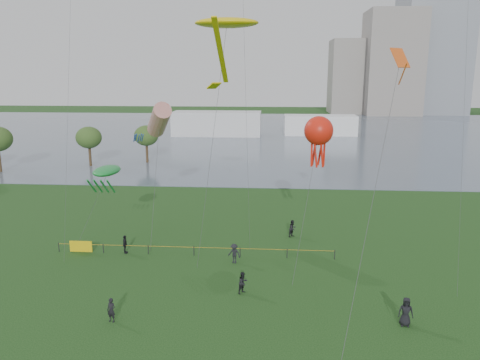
{
  "coord_description": "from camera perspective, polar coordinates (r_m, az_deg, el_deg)",
  "views": [
    {
      "loc": [
        2.33,
        -22.04,
        15.34
      ],
      "look_at": [
        0.0,
        10.0,
        8.0
      ],
      "focal_mm": 35.0,
      "sensor_mm": 36.0,
      "label": 1
    }
  ],
  "objects": [
    {
      "name": "building_mid",
      "position": [
        189.18,
        18.01,
        13.38
      ],
      "size": [
        20.0,
        20.0,
        38.0
      ],
      "primitive_type": "cube",
      "color": "gray",
      "rests_on": "ground_plane"
    },
    {
      "name": "kite_octopus",
      "position": [
        37.93,
        9.57,
        5.85
      ],
      "size": [
        3.19,
        6.41,
        12.05
      ],
      "rotation": [
        0.0,
        0.0,
        -0.41
      ],
      "color": "#3F3F42"
    },
    {
      "name": "spectator_f",
      "position": [
        31.61,
        -15.42,
        -15.04
      ],
      "size": [
        0.65,
        0.52,
        1.57
      ],
      "primitive_type": "imported",
      "rotation": [
        0.0,
        0.0,
        -0.27
      ],
      "color": "black",
      "rests_on": "ground_plane"
    },
    {
      "name": "kite_creature",
      "position": [
        41.99,
        -15.94,
        1.04
      ],
      "size": [
        4.08,
        4.4,
        7.5
      ],
      "rotation": [
        0.0,
        0.0,
        0.26
      ],
      "color": "#3F3F42"
    },
    {
      "name": "trees",
      "position": [
        81.24,
        -24.97,
        4.71
      ],
      "size": [
        31.44,
        20.24,
        8.58
      ],
      "color": "#3C2C1B",
      "rests_on": "ground_plane"
    },
    {
      "name": "kite_stingray",
      "position": [
        37.51,
        -1.67,
        18.5
      ],
      "size": [
        4.93,
        10.02,
        19.49
      ],
      "rotation": [
        0.0,
        0.0,
        0.39
      ],
      "color": "#3F3F42"
    },
    {
      "name": "kite_delta",
      "position": [
        31.28,
        18.68,
        12.28
      ],
      "size": [
        5.95,
        13.58,
        16.92
      ],
      "rotation": [
        0.0,
        0.0,
        -0.24
      ],
      "color": "#3F3F42"
    },
    {
      "name": "spectator_d",
      "position": [
        31.79,
        19.55,
        -14.89
      ],
      "size": [
        0.96,
        0.67,
        1.86
      ],
      "primitive_type": "imported",
      "rotation": [
        0.0,
        0.0,
        -0.1
      ],
      "color": "black",
      "rests_on": "ground_plane"
    },
    {
      "name": "pavilion_left",
      "position": [
        118.56,
        -2.82,
        6.89
      ],
      "size": [
        22.0,
        8.0,
        6.0
      ],
      "primitive_type": "cube",
      "color": "silver",
      "rests_on": "ground_plane"
    },
    {
      "name": "spectator_b",
      "position": [
        39.04,
        -0.71,
        -8.94
      ],
      "size": [
        1.23,
        0.96,
        1.67
      ],
      "primitive_type": "imported",
      "rotation": [
        0.0,
        0.0,
        -0.36
      ],
      "color": "black",
      "rests_on": "ground_plane"
    },
    {
      "name": "spectator_g",
      "position": [
        45.31,
        6.43,
        -5.89
      ],
      "size": [
        1.0,
        1.02,
        1.66
      ],
      "primitive_type": "imported",
      "rotation": [
        0.0,
        0.0,
        0.85
      ],
      "color": "black",
      "rests_on": "ground_plane"
    },
    {
      "name": "spectator_c",
      "position": [
        42.28,
        -13.84,
        -7.62
      ],
      "size": [
        0.56,
        1.01,
        1.62
      ],
      "primitive_type": "imported",
      "rotation": [
        0.0,
        0.0,
        1.75
      ],
      "color": "black",
      "rests_on": "ground_plane"
    },
    {
      "name": "lake",
      "position": [
        123.02,
        3.06,
        5.7
      ],
      "size": [
        400.0,
        120.0,
        0.08
      ],
      "primitive_type": "cube",
      "color": "slate",
      "rests_on": "ground_plane"
    },
    {
      "name": "fence",
      "position": [
        42.28,
        -13.93,
        -7.99
      ],
      "size": [
        24.07,
        0.07,
        1.05
      ],
      "color": "black",
      "rests_on": "ground_plane"
    },
    {
      "name": "pavilion_right",
      "position": [
        121.29,
        9.72,
        6.62
      ],
      "size": [
        18.0,
        7.0,
        5.0
      ],
      "primitive_type": "cube",
      "color": "white",
      "rests_on": "ground_plane"
    },
    {
      "name": "kite_windsock",
      "position": [
        46.73,
        -9.84,
        7.19
      ],
      "size": [
        4.22,
        9.44,
        12.77
      ],
      "rotation": [
        0.0,
        0.0,
        0.15
      ],
      "color": "#3F3F42"
    },
    {
      "name": "spectator_a",
      "position": [
        34.06,
        0.38,
        -12.41
      ],
      "size": [
        0.96,
        0.98,
        1.59
      ],
      "primitive_type": "imported",
      "rotation": [
        0.0,
        0.0,
        0.85
      ],
      "color": "black",
      "rests_on": "ground_plane"
    },
    {
      "name": "building_low",
      "position": [
        192.35,
        13.34,
        12.14
      ],
      "size": [
        16.0,
        18.0,
        28.0
      ],
      "primitive_type": "cube",
      "color": "gray",
      "rests_on": "ground_plane"
    }
  ]
}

